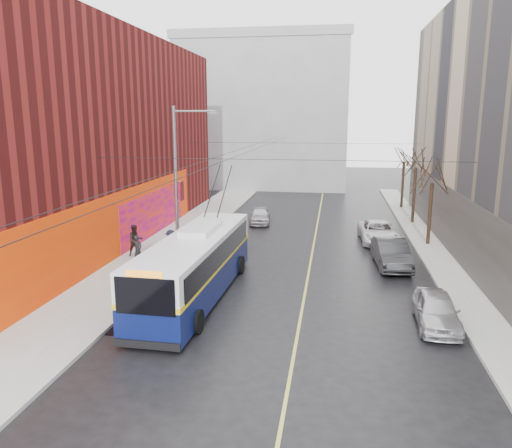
{
  "coord_description": "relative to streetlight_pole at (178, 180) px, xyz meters",
  "views": [
    {
      "loc": [
        2.73,
        -17.52,
        8.34
      ],
      "look_at": [
        -1.17,
        7.21,
        2.99
      ],
      "focal_mm": 35.0,
      "sensor_mm": 36.0,
      "label": 1
    }
  ],
  "objects": [
    {
      "name": "ground",
      "position": [
        6.14,
        -10.0,
        -4.85
      ],
      "size": [
        140.0,
        140.0,
        0.0
      ],
      "primitive_type": "plane",
      "color": "black",
      "rests_on": "ground"
    },
    {
      "name": "puddle",
      "position": [
        0.59,
        -9.21,
        -4.84
      ],
      "size": [
        2.82,
        2.61,
        0.01
      ],
      "primitive_type": "cube",
      "color": "black",
      "rests_on": "ground"
    },
    {
      "name": "tree_near",
      "position": [
        15.14,
        6.0,
        0.13
      ],
      "size": [
        3.2,
        3.2,
        6.4
      ],
      "color": "black",
      "rests_on": "ground"
    },
    {
      "name": "streetlight_pole",
      "position": [
        0.0,
        0.0,
        0.0
      ],
      "size": [
        2.65,
        0.6,
        9.0
      ],
      "color": "slate",
      "rests_on": "ground"
    },
    {
      "name": "sidewalk_left",
      "position": [
        -1.86,
        2.0,
        -4.77
      ],
      "size": [
        4.0,
        60.0,
        0.15
      ],
      "primitive_type": "cube",
      "color": "gray",
      "rests_on": "ground"
    },
    {
      "name": "parked_car_b",
      "position": [
        12.2,
        0.68,
        -4.05
      ],
      "size": [
        2.05,
        4.93,
        1.59
      ],
      "primitive_type": "imported",
      "rotation": [
        0.0,
        0.0,
        0.08
      ],
      "color": "#2A2B2D",
      "rests_on": "ground"
    },
    {
      "name": "tree_mid",
      "position": [
        15.14,
        13.0,
        0.41
      ],
      "size": [
        3.2,
        3.2,
        6.68
      ],
      "color": "black",
      "rests_on": "ground"
    },
    {
      "name": "trolleybus",
      "position": [
        2.57,
        -5.78,
        -3.26
      ],
      "size": [
        3.1,
        12.17,
        5.72
      ],
      "rotation": [
        0.0,
        0.0,
        -0.03
      ],
      "color": "#091043",
      "rests_on": "ground"
    },
    {
      "name": "pedestrian_b",
      "position": [
        -2.85,
        0.15,
        -3.75
      ],
      "size": [
        1.17,
        1.14,
        1.9
      ],
      "primitive_type": "imported",
      "rotation": [
        0.0,
        0.0,
        0.69
      ],
      "color": "black",
      "rests_on": "sidewalk_left"
    },
    {
      "name": "sidewalk_right",
      "position": [
        15.14,
        2.0,
        -4.77
      ],
      "size": [
        2.0,
        60.0,
        0.15
      ],
      "primitive_type": "cube",
      "color": "gray",
      "rests_on": "ground"
    },
    {
      "name": "pedestrian_c",
      "position": [
        -0.56,
        -0.11,
        -3.83
      ],
      "size": [
        1.11,
        1.3,
        1.74
      ],
      "primitive_type": "imported",
      "rotation": [
        0.0,
        0.0,
        2.08
      ],
      "color": "black",
      "rests_on": "sidewalk_left"
    },
    {
      "name": "parked_car_a",
      "position": [
        13.14,
        -7.54,
        -4.15
      ],
      "size": [
        1.76,
        4.11,
        1.38
      ],
      "primitive_type": "imported",
      "rotation": [
        0.0,
        0.0,
        -0.03
      ],
      "color": "#BCBDC2",
      "rests_on": "ground"
    },
    {
      "name": "tree_far",
      "position": [
        15.14,
        20.0,
        0.3
      ],
      "size": [
        3.2,
        3.2,
        6.57
      ],
      "color": "black",
      "rests_on": "ground"
    },
    {
      "name": "following_car",
      "position": [
        3.04,
        11.43,
        -4.19
      ],
      "size": [
        1.97,
        4.03,
        1.32
      ],
      "primitive_type": "imported",
      "rotation": [
        0.0,
        0.0,
        0.11
      ],
      "color": "#AFAFB4",
      "rests_on": "ground"
    },
    {
      "name": "pedestrian_a",
      "position": [
        -2.03,
        -1.54,
        -3.85
      ],
      "size": [
        0.54,
        0.69,
        1.68
      ],
      "primitive_type": "imported",
      "rotation": [
        0.0,
        0.0,
        1.33
      ],
      "color": "black",
      "rests_on": "sidewalk_left"
    },
    {
      "name": "pigeons_flying",
      "position": [
        4.07,
        0.45,
        2.13
      ],
      "size": [
        3.22,
        0.63,
        3.12
      ],
      "color": "slate"
    },
    {
      "name": "parked_car_c",
      "position": [
        11.94,
        6.44,
        -4.13
      ],
      "size": [
        2.68,
        5.3,
        1.44
      ],
      "primitive_type": "imported",
      "rotation": [
        0.0,
        0.0,
        0.06
      ],
      "color": "silver",
      "rests_on": "ground"
    },
    {
      "name": "building_left",
      "position": [
        -9.85,
        3.99,
        2.14
      ],
      "size": [
        12.11,
        36.0,
        14.0
      ],
      "color": "maroon",
      "rests_on": "ground"
    },
    {
      "name": "building_far",
      "position": [
        0.14,
        34.99,
        4.17
      ],
      "size": [
        20.5,
        12.1,
        18.0
      ],
      "color": "gray",
      "rests_on": "ground"
    },
    {
      "name": "lane_line",
      "position": [
        7.64,
        4.0,
        -4.84
      ],
      "size": [
        0.12,
        50.0,
        0.01
      ],
      "primitive_type": "cube",
      "color": "#BFB74C",
      "rests_on": "ground"
    },
    {
      "name": "catenary_wires",
      "position": [
        3.6,
        4.77,
        1.4
      ],
      "size": [
        18.0,
        60.0,
        0.22
      ],
      "color": "black"
    }
  ]
}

